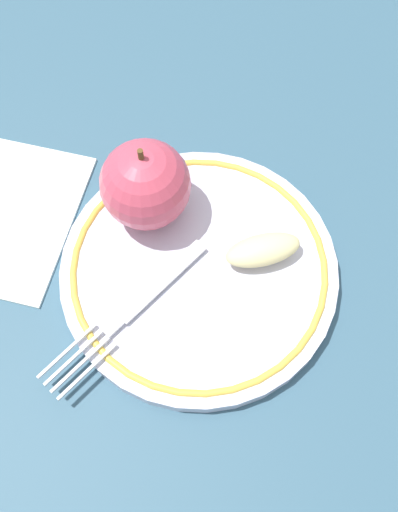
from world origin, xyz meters
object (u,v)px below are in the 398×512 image
at_px(plate, 199,270).
at_px(fork, 133,308).
at_px(apple_red_whole, 145,185).
at_px(apple_slice_front, 263,250).

bearing_deg(plate, fork, -158.40).
relative_size(plate, apple_red_whole, 2.76).
bearing_deg(fork, apple_red_whole, -141.71).
distance_m(apple_slice_front, fork, 0.12).
relative_size(plate, apple_slice_front, 3.68).
bearing_deg(apple_red_whole, fork, -109.66).
distance_m(apple_red_whole, apple_slice_front, 0.11).
xyz_separation_m(apple_red_whole, fork, (-0.03, -0.09, -0.04)).
bearing_deg(apple_red_whole, plate, -66.07).
xyz_separation_m(plate, apple_red_whole, (-0.03, 0.07, 0.05)).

